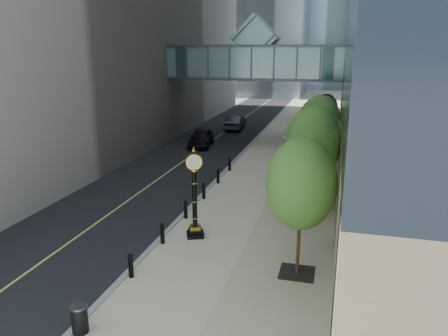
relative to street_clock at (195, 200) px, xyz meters
The scene contains 13 objects.
ground 5.86m from the street_clock, 74.44° to the right, with size 320.00×320.00×0.00m, color gray.
road 35.16m from the street_clock, 99.04° to the left, with size 8.00×180.00×0.02m, color black.
sidewalk 34.81m from the street_clock, 85.90° to the left, with size 8.00×180.00×0.06m, color beige.
curb 34.75m from the street_clock, 92.50° to the left, with size 0.25×180.00×0.07m, color gray.
skywalk 23.45m from the street_clock, 93.83° to the left, with size 17.00×4.20×5.80m.
entrance_canopy 10.24m from the street_clock, 60.21° to the left, with size 3.00×8.00×4.38m.
bollard_row 4.11m from the street_clock, 108.33° to the left, with size 0.20×16.20×0.90m.
street_trees 10.41m from the street_clock, 60.25° to the left, with size 2.88×28.48×5.92m.
street_clock is the anchor object (origin of this frame).
trash_bin 8.12m from the street_clock, 98.74° to the right, with size 0.52×0.52×0.90m, color black.
pedestrian 10.11m from the street_clock, 62.32° to the left, with size 0.60×0.39×1.65m, color #B3B0A4.
car_near 20.13m from the street_clock, 106.83° to the left, with size 1.92×4.77×1.62m, color black.
car_far 28.66m from the street_clock, 99.46° to the left, with size 1.66×4.76×1.57m, color black.
Camera 1 is at (4.79, -13.03, 8.82)m, focal length 35.00 mm.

